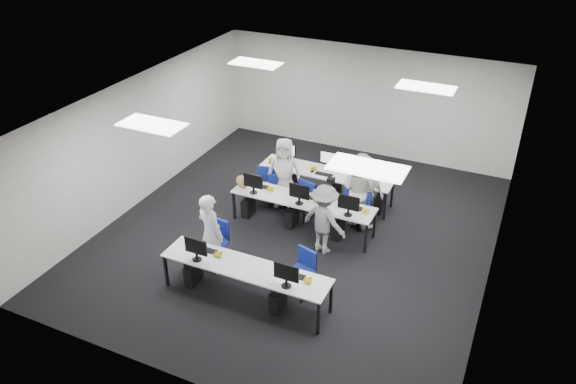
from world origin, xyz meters
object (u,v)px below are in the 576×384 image
at_px(chair_2, 265,192).
at_px(chair_4, 351,215).
at_px(chair_0, 214,252).
at_px(chair_6, 310,199).
at_px(student_3, 363,191).
at_px(chair_1, 301,280).
at_px(student_0, 211,233).
at_px(chair_3, 303,207).
at_px(student_1, 359,189).
at_px(desk_front, 245,269).
at_px(chair_7, 360,212).
at_px(chair_5, 276,192).
at_px(photographer, 324,219).
at_px(student_2, 284,173).
at_px(desk_mid, 303,202).

height_order(chair_2, chair_4, chair_2).
distance_m(chair_0, chair_4, 3.20).
xyz_separation_m(chair_6, student_3, (1.29, -0.07, 0.55)).
distance_m(chair_1, chair_4, 2.57).
bearing_deg(chair_2, student_0, -97.38).
height_order(chair_3, student_1, student_1).
bearing_deg(chair_3, chair_6, 103.71).
bearing_deg(chair_6, student_3, 12.90).
relative_size(desk_front, chair_7, 3.64).
height_order(desk_front, chair_5, chair_5).
relative_size(chair_0, photographer, 0.63).
height_order(chair_1, chair_4, chair_1).
xyz_separation_m(chair_7, student_2, (-1.88, 0.01, 0.57)).
bearing_deg(chair_3, chair_0, -96.73).
height_order(chair_2, chair_5, chair_2).
relative_size(chair_6, chair_7, 0.93).
xyz_separation_m(desk_mid, chair_4, (0.93, 0.55, -0.42)).
distance_m(desk_front, desk_mid, 2.60).
xyz_separation_m(desk_mid, chair_0, (-1.07, -1.95, -0.37)).
xyz_separation_m(chair_6, photographer, (0.90, -1.42, 0.51)).
bearing_deg(photographer, desk_front, 84.11).
bearing_deg(desk_front, student_3, 71.51).
bearing_deg(student_0, student_2, -75.58).
height_order(chair_0, student_2, student_2).
height_order(student_0, photographer, student_0).
bearing_deg(chair_1, photographer, 110.32).
distance_m(desk_front, chair_6, 3.45).
relative_size(desk_mid, chair_3, 3.86).
xyz_separation_m(student_0, student_3, (2.14, 2.85, -0.04)).
height_order(chair_0, chair_3, chair_0).
distance_m(chair_7, student_3, 0.54).
height_order(chair_3, photographer, photographer).
xyz_separation_m(chair_5, chair_6, (0.87, 0.01, 0.00)).
height_order(chair_0, chair_1, chair_0).
height_order(chair_6, student_3, student_3).
bearing_deg(student_1, desk_mid, 51.95).
bearing_deg(chair_4, student_1, 38.36).
xyz_separation_m(chair_3, chair_7, (1.25, 0.30, 0.02)).
xyz_separation_m(chair_5, student_0, (0.01, -2.90, 0.59)).
bearing_deg(chair_3, student_2, 167.28).
bearing_deg(chair_1, chair_3, 128.33).
height_order(chair_1, student_0, student_0).
height_order(desk_mid, student_0, student_0).
distance_m(student_0, student_1, 3.48).
distance_m(desk_front, student_3, 3.54).
height_order(chair_4, student_0, student_0).
height_order(chair_2, chair_6, chair_2).
height_order(chair_2, student_3, student_3).
distance_m(chair_6, student_2, 0.86).
distance_m(chair_4, chair_7, 0.25).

